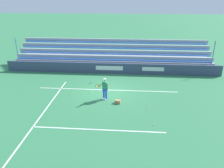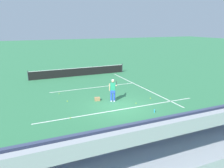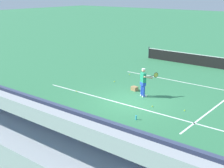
{
  "view_description": "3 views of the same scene",
  "coord_description": "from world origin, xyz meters",
  "px_view_note": "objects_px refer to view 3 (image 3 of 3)",
  "views": [
    {
      "loc": [
        -1.71,
        16.66,
        7.68
      ],
      "look_at": [
        -0.52,
        1.29,
        1.31
      ],
      "focal_mm": 35.0,
      "sensor_mm": 36.0,
      "label": 1
    },
    {
      "loc": [
        -6.35,
        -13.19,
        5.62
      ],
      "look_at": [
        0.06,
        1.5,
        1.32
      ],
      "focal_mm": 35.0,
      "sensor_mm": 36.0,
      "label": 2
    },
    {
      "loc": [
        9.55,
        -13.71,
        6.14
      ],
      "look_at": [
        -0.98,
        -0.43,
        0.99
      ],
      "focal_mm": 50.0,
      "sensor_mm": 36.0,
      "label": 3
    }
  ],
  "objects_px": {
    "tennis_ball_stray_back": "(152,106)",
    "tennis_net": "(206,61)",
    "tennis_ball_by_box": "(77,91)",
    "water_bottle": "(136,118)",
    "tennis_ball_near_player": "(129,75)",
    "tennis_player": "(144,82)",
    "ball_box_cardboard": "(135,89)",
    "tennis_ball_far_left": "(114,81)",
    "tennis_ball_midcourt": "(185,110)"
  },
  "relations": [
    {
      "from": "tennis_ball_near_player",
      "to": "tennis_ball_stray_back",
      "type": "height_order",
      "value": "same"
    },
    {
      "from": "tennis_ball_midcourt",
      "to": "tennis_ball_by_box",
      "type": "bearing_deg",
      "value": -169.45
    },
    {
      "from": "water_bottle",
      "to": "tennis_ball_near_player",
      "type": "bearing_deg",
      "value": 127.57
    },
    {
      "from": "tennis_ball_by_box",
      "to": "water_bottle",
      "type": "height_order",
      "value": "water_bottle"
    },
    {
      "from": "tennis_ball_midcourt",
      "to": "tennis_ball_stray_back",
      "type": "distance_m",
      "value": 1.73
    },
    {
      "from": "tennis_player",
      "to": "tennis_ball_midcourt",
      "type": "xyz_separation_m",
      "value": [
        3.0,
        -0.62,
        -0.86
      ]
    },
    {
      "from": "tennis_player",
      "to": "tennis_ball_near_player",
      "type": "xyz_separation_m",
      "value": [
        -3.46,
        3.47,
        -0.86
      ]
    },
    {
      "from": "ball_box_cardboard",
      "to": "tennis_ball_midcourt",
      "type": "distance_m",
      "value": 4.24
    },
    {
      "from": "tennis_ball_midcourt",
      "to": "tennis_ball_near_player",
      "type": "height_order",
      "value": "same"
    },
    {
      "from": "tennis_player",
      "to": "tennis_net",
      "type": "xyz_separation_m",
      "value": [
        -0.05,
        9.51,
        -0.4
      ]
    },
    {
      "from": "ball_box_cardboard",
      "to": "tennis_ball_far_left",
      "type": "xyz_separation_m",
      "value": [
        -2.17,
        0.71,
        -0.1
      ]
    },
    {
      "from": "tennis_player",
      "to": "tennis_net",
      "type": "bearing_deg",
      "value": 90.27
    },
    {
      "from": "tennis_ball_by_box",
      "to": "tennis_ball_far_left",
      "type": "relative_size",
      "value": 1.0
    },
    {
      "from": "tennis_ball_midcourt",
      "to": "water_bottle",
      "type": "height_order",
      "value": "water_bottle"
    },
    {
      "from": "tennis_ball_near_player",
      "to": "ball_box_cardboard",
      "type": "bearing_deg",
      "value": -49.75
    },
    {
      "from": "tennis_player",
      "to": "tennis_ball_near_player",
      "type": "height_order",
      "value": "tennis_player"
    },
    {
      "from": "water_bottle",
      "to": "tennis_net",
      "type": "xyz_separation_m",
      "value": [
        -1.68,
        12.67,
        0.38
      ]
    },
    {
      "from": "tennis_player",
      "to": "tennis_ball_stray_back",
      "type": "distance_m",
      "value": 1.99
    },
    {
      "from": "tennis_player",
      "to": "tennis_ball_stray_back",
      "type": "height_order",
      "value": "tennis_player"
    },
    {
      "from": "tennis_ball_far_left",
      "to": "tennis_net",
      "type": "xyz_separation_m",
      "value": [
        3.18,
        8.18,
        0.46
      ]
    },
    {
      "from": "ball_box_cardboard",
      "to": "tennis_net",
      "type": "relative_size",
      "value": 0.04
    },
    {
      "from": "ball_box_cardboard",
      "to": "tennis_net",
      "type": "distance_m",
      "value": 8.95
    },
    {
      "from": "tennis_ball_near_player",
      "to": "tennis_ball_by_box",
      "type": "distance_m",
      "value": 5.35
    },
    {
      "from": "ball_box_cardboard",
      "to": "tennis_ball_near_player",
      "type": "relative_size",
      "value": 6.06
    },
    {
      "from": "tennis_ball_far_left",
      "to": "ball_box_cardboard",
      "type": "bearing_deg",
      "value": -18.14
    },
    {
      "from": "tennis_ball_near_player",
      "to": "tennis_player",
      "type": "bearing_deg",
      "value": -45.07
    },
    {
      "from": "tennis_ball_by_box",
      "to": "tennis_ball_near_player",
      "type": "bearing_deg",
      "value": 87.08
    },
    {
      "from": "ball_box_cardboard",
      "to": "tennis_ball_far_left",
      "type": "distance_m",
      "value": 2.29
    },
    {
      "from": "tennis_ball_near_player",
      "to": "tennis_ball_far_left",
      "type": "height_order",
      "value": "same"
    },
    {
      "from": "tennis_net",
      "to": "tennis_ball_by_box",
      "type": "bearing_deg",
      "value": -107.94
    },
    {
      "from": "water_bottle",
      "to": "tennis_ball_stray_back",
      "type": "bearing_deg",
      "value": 98.01
    },
    {
      "from": "tennis_player",
      "to": "tennis_ball_by_box",
      "type": "bearing_deg",
      "value": -153.36
    },
    {
      "from": "tennis_ball_midcourt",
      "to": "tennis_ball_stray_back",
      "type": "xyz_separation_m",
      "value": [
        -1.64,
        -0.55,
        0.0
      ]
    },
    {
      "from": "water_bottle",
      "to": "tennis_player",
      "type": "bearing_deg",
      "value": 117.41
    },
    {
      "from": "tennis_ball_stray_back",
      "to": "water_bottle",
      "type": "bearing_deg",
      "value": -81.99
    },
    {
      "from": "tennis_net",
      "to": "tennis_ball_far_left",
      "type": "bearing_deg",
      "value": -111.22
    },
    {
      "from": "tennis_ball_near_player",
      "to": "tennis_net",
      "type": "height_order",
      "value": "tennis_net"
    },
    {
      "from": "tennis_ball_midcourt",
      "to": "tennis_net",
      "type": "height_order",
      "value": "tennis_net"
    },
    {
      "from": "tennis_player",
      "to": "ball_box_cardboard",
      "type": "height_order",
      "value": "tennis_player"
    },
    {
      "from": "tennis_ball_by_box",
      "to": "ball_box_cardboard",
      "type": "bearing_deg",
      "value": 42.92
    },
    {
      "from": "tennis_ball_stray_back",
      "to": "tennis_ball_far_left",
      "type": "distance_m",
      "value": 5.22
    },
    {
      "from": "tennis_ball_midcourt",
      "to": "water_bottle",
      "type": "relative_size",
      "value": 0.3
    },
    {
      "from": "tennis_ball_midcourt",
      "to": "tennis_player",
      "type": "bearing_deg",
      "value": 168.35
    },
    {
      "from": "tennis_ball_midcourt",
      "to": "water_bottle",
      "type": "distance_m",
      "value": 2.88
    },
    {
      "from": "tennis_ball_far_left",
      "to": "water_bottle",
      "type": "height_order",
      "value": "water_bottle"
    },
    {
      "from": "tennis_ball_near_player",
      "to": "tennis_ball_far_left",
      "type": "distance_m",
      "value": 2.15
    },
    {
      "from": "tennis_player",
      "to": "tennis_ball_stray_back",
      "type": "relative_size",
      "value": 25.98
    },
    {
      "from": "ball_box_cardboard",
      "to": "tennis_ball_near_player",
      "type": "distance_m",
      "value": 3.73
    },
    {
      "from": "tennis_ball_near_player",
      "to": "tennis_ball_by_box",
      "type": "bearing_deg",
      "value": -92.92
    },
    {
      "from": "tennis_ball_stray_back",
      "to": "tennis_net",
      "type": "distance_m",
      "value": 10.78
    }
  ]
}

